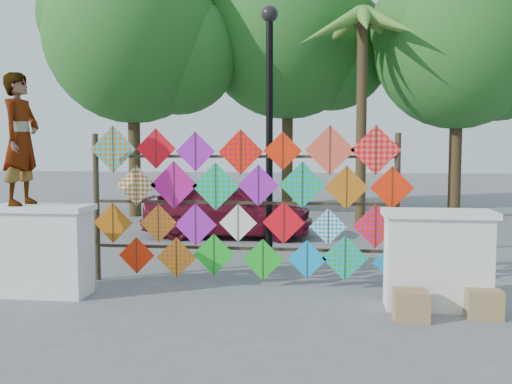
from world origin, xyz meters
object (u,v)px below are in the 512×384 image
at_px(vendor_woman, 21,139).
at_px(lamppost, 269,112).
at_px(kite_rack, 246,203).
at_px(sedan, 228,209).

bearing_deg(vendor_woman, lamppost, -51.74).
height_order(kite_rack, sedan, kite_rack).
xyz_separation_m(kite_rack, vendor_woman, (-3.04, -0.93, 0.95)).
xyz_separation_m(kite_rack, lamppost, (0.22, 1.27, 1.44)).
distance_m(sedan, lamppost, 4.07).
distance_m(kite_rack, lamppost, 1.93).
height_order(vendor_woman, sedan, vendor_woman).
distance_m(kite_rack, sedan, 4.72).
distance_m(kite_rack, vendor_woman, 3.32).
bearing_deg(vendor_woman, kite_rack, -68.69).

